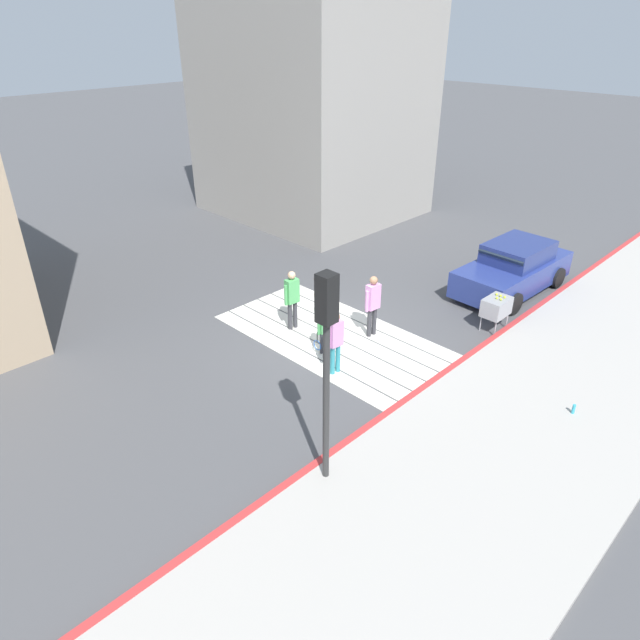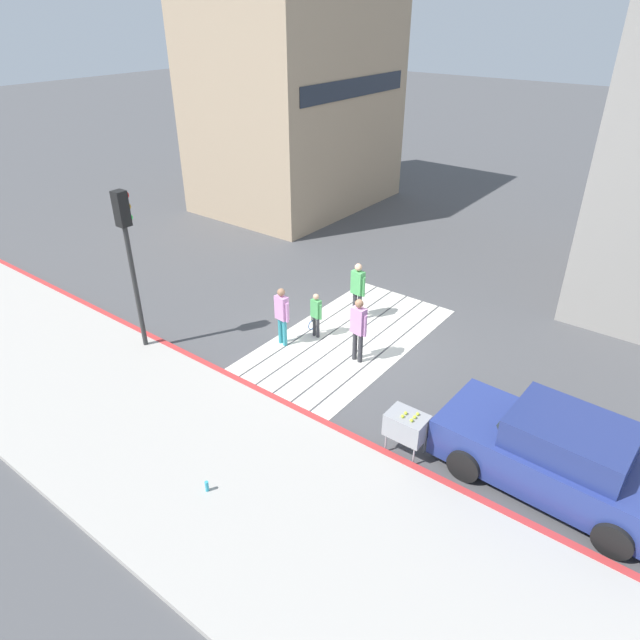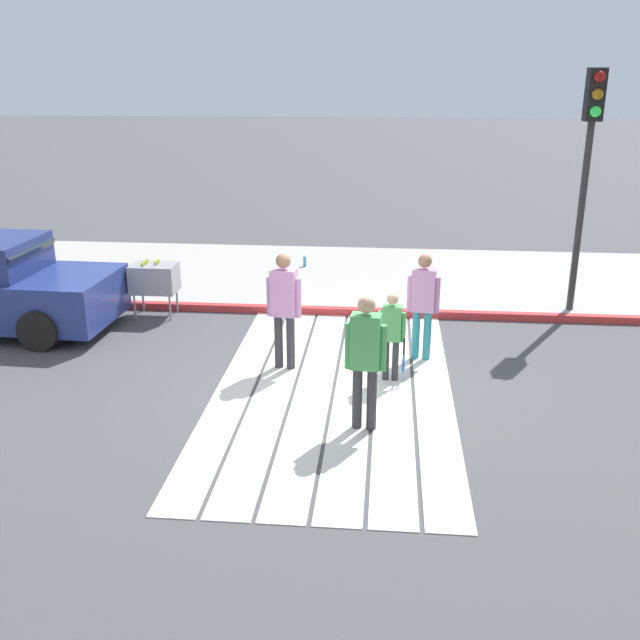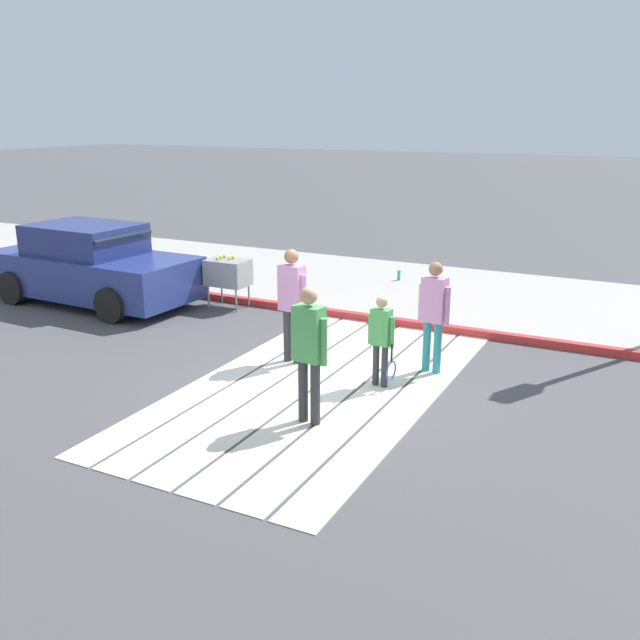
# 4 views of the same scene
# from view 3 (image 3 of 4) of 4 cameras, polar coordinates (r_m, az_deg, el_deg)

# --- Properties ---
(ground_plane) EXTENTS (120.00, 120.00, 0.00)m
(ground_plane) POSITION_cam_3_polar(r_m,az_deg,el_deg) (10.08, 1.08, -5.52)
(ground_plane) COLOR #4C4C4F
(crosswalk_stripes) EXTENTS (6.40, 3.25, 0.01)m
(crosswalk_stripes) POSITION_cam_3_polar(r_m,az_deg,el_deg) (10.08, 1.08, -5.49)
(crosswalk_stripes) COLOR silver
(crosswalk_stripes) RESTS_ON ground
(sidewalk_west) EXTENTS (4.80, 40.00, 0.12)m
(sidewalk_west) POSITION_cam_3_polar(r_m,az_deg,el_deg) (15.32, 2.69, 3.44)
(sidewalk_west) COLOR #ADA8A0
(sidewalk_west) RESTS_ON ground
(curb_painted) EXTENTS (0.16, 40.00, 0.13)m
(curb_painted) POSITION_cam_3_polar(r_m,az_deg,el_deg) (13.08, 2.17, 0.68)
(curb_painted) COLOR #BC3333
(curb_painted) RESTS_ON ground
(traffic_light_corner) EXTENTS (0.39, 0.28, 4.24)m
(traffic_light_corner) POSITION_cam_3_polar(r_m,az_deg,el_deg) (13.19, 20.49, 12.90)
(traffic_light_corner) COLOR #2D2D2D
(traffic_light_corner) RESTS_ON ground
(tennis_ball_cart) EXTENTS (0.56, 0.80, 1.02)m
(tennis_ball_cart) POSITION_cam_3_polar(r_m,az_deg,el_deg) (13.19, -12.94, 3.23)
(tennis_ball_cart) COLOR #99999E
(tennis_ball_cart) RESTS_ON ground
(water_bottle) EXTENTS (0.07, 0.07, 0.22)m
(water_bottle) POSITION_cam_3_polar(r_m,az_deg,el_deg) (15.87, -1.21, 4.64)
(water_bottle) COLOR #33A5BF
(water_bottle) RESTS_ON sidewalk_west
(pedestrian_adult_lead) EXTENTS (0.26, 0.50, 1.72)m
(pedestrian_adult_lead) POSITION_cam_3_polar(r_m,az_deg,el_deg) (8.65, 3.61, -2.65)
(pedestrian_adult_lead) COLOR #333338
(pedestrian_adult_lead) RESTS_ON ground
(pedestrian_adult_trailing) EXTENTS (0.26, 0.51, 1.75)m
(pedestrian_adult_trailing) POSITION_cam_3_polar(r_m,az_deg,el_deg) (10.45, -2.86, 1.37)
(pedestrian_adult_trailing) COLOR #333338
(pedestrian_adult_trailing) RESTS_ON ground
(pedestrian_adult_side) EXTENTS (0.25, 0.48, 1.65)m
(pedestrian_adult_side) POSITION_cam_3_polar(r_m,az_deg,el_deg) (10.90, 8.14, 1.63)
(pedestrian_adult_side) COLOR teal
(pedestrian_adult_side) RESTS_ON ground
(pedestrian_child_with_racket) EXTENTS (0.29, 0.40, 1.30)m
(pedestrian_child_with_racket) POSITION_cam_3_polar(r_m,az_deg,el_deg) (10.15, 5.72, -0.98)
(pedestrian_child_with_racket) COLOR #333338
(pedestrian_child_with_racket) RESTS_ON ground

